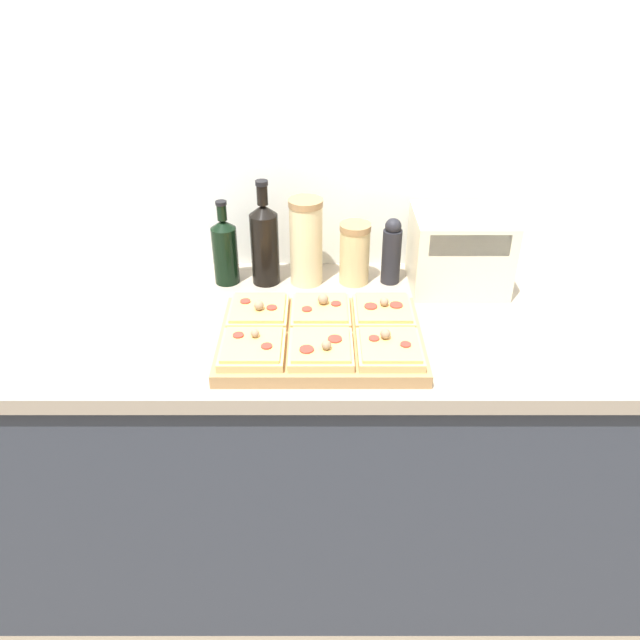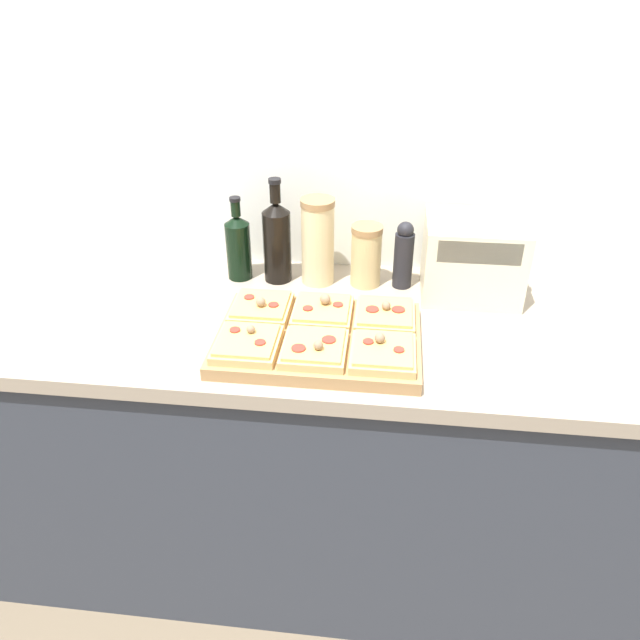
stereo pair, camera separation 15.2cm
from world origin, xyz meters
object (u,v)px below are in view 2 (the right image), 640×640
Objects in this scene: olive_oil_bottle at (238,246)px; grain_jar_short at (366,255)px; wine_bottle at (277,240)px; toaster_oven at (473,258)px; cutting_board at (319,339)px; grain_jar_tall at (318,241)px; pepper_mill at (404,255)px.

olive_oil_bottle is 0.36m from grain_jar_short.
wine_bottle is 1.05× the size of toaster_oven.
grain_jar_tall reaches higher than cutting_board.
grain_jar_tall is at bearing 0.00° from olive_oil_bottle.
toaster_oven reaches higher than pepper_mill.
cutting_board is at bearing -50.71° from olive_oil_bottle.
wine_bottle is 1.55× the size of pepper_mill.
pepper_mill is (0.24, 0.00, -0.03)m from grain_jar_tall.
cutting_board is 2.52× the size of pepper_mill.
grain_jar_short is (0.14, 0.00, -0.04)m from grain_jar_tall.
cutting_board is at bearing -141.25° from toaster_oven.
olive_oil_bottle is 0.81× the size of wine_bottle.
pepper_mill is (0.20, 0.33, 0.08)m from cutting_board.
toaster_oven reaches higher than grain_jar_short.
grain_jar_tall is (0.12, 0.00, 0.00)m from wine_bottle.
cutting_board is 0.35m from grain_jar_tall.
pepper_mill is at bearing 173.81° from toaster_oven.
grain_jar_tall is at bearing 177.30° from toaster_oven.
grain_jar_tall reaches higher than olive_oil_bottle.
cutting_board is at bearing -106.17° from grain_jar_short.
cutting_board is 0.38m from wine_bottle.
wine_bottle is 0.12m from grain_jar_tall.
wine_bottle is at bearing 180.00° from grain_jar_tall.
olive_oil_bottle is 0.47m from pepper_mill.
cutting_board is 2.01× the size of olive_oil_bottle.
toaster_oven is (0.29, -0.02, 0.02)m from grain_jar_short.
toaster_oven is at bearing 38.75° from cutting_board.
grain_jar_tall is 0.14m from grain_jar_short.
grain_jar_short is at bearing 0.00° from wine_bottle.
wine_bottle reaches higher than grain_jar_short.
grain_jar_tall reaches higher than toaster_oven.
grain_jar_tall reaches higher than pepper_mill.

